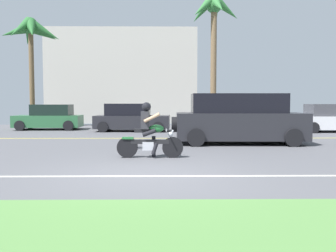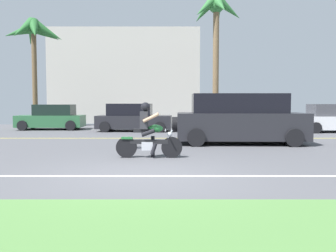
# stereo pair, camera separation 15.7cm
# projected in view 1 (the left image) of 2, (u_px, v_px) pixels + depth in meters

# --- Properties ---
(ground) EXTENTS (56.00, 30.00, 0.04)m
(ground) POSITION_uv_depth(u_px,v_px,m) (151.00, 155.00, 10.72)
(ground) COLOR #545459
(lane_line_near) EXTENTS (50.40, 0.12, 0.01)m
(lane_line_near) POSITION_uv_depth(u_px,v_px,m) (147.00, 176.00, 7.57)
(lane_line_near) COLOR silver
(lane_line_near) RESTS_ON ground
(lane_line_far) EXTENTS (50.40, 0.12, 0.01)m
(lane_line_far) POSITION_uv_depth(u_px,v_px,m) (155.00, 138.00, 15.68)
(lane_line_far) COLOR yellow
(lane_line_far) RESTS_ON ground
(motorcyclist) EXTENTS (1.85, 0.60, 1.54)m
(motorcyclist) POSITION_uv_depth(u_px,v_px,m) (149.00, 134.00, 10.09)
(motorcyclist) COLOR black
(motorcyclist) RESTS_ON ground
(suv_nearby) EXTENTS (4.95, 2.28, 1.86)m
(suv_nearby) POSITION_uv_depth(u_px,v_px,m) (239.00, 119.00, 13.62)
(suv_nearby) COLOR #232328
(suv_nearby) RESTS_ON ground
(parked_car_0) EXTENTS (3.70, 1.92, 1.43)m
(parked_car_0) POSITION_uv_depth(u_px,v_px,m) (50.00, 118.00, 20.72)
(parked_car_0) COLOR #2D663D
(parked_car_0) RESTS_ON ground
(parked_car_1) EXTENTS (4.06, 2.01, 1.49)m
(parked_car_1) POSITION_uv_depth(u_px,v_px,m) (131.00, 118.00, 19.59)
(parked_car_1) COLOR #232328
(parked_car_1) RESTS_ON ground
(parked_car_2) EXTENTS (4.30, 2.09, 1.68)m
(parked_car_2) POSITION_uv_depth(u_px,v_px,m) (218.00, 117.00, 19.69)
(parked_car_2) COLOR beige
(parked_car_2) RESTS_ON ground
(parked_car_3) EXTENTS (4.13, 2.03, 1.47)m
(parked_car_3) POSITION_uv_depth(u_px,v_px,m) (334.00, 119.00, 19.12)
(parked_car_3) COLOR silver
(parked_car_3) RESTS_ON ground
(palm_tree_0) EXTENTS (3.79, 3.66, 6.75)m
(palm_tree_0) POSITION_uv_depth(u_px,v_px,m) (31.00, 35.00, 22.30)
(palm_tree_0) COLOR brown
(palm_tree_0) RESTS_ON ground
(palm_tree_1) EXTENTS (3.36, 3.55, 8.10)m
(palm_tree_1) POSITION_uv_depth(u_px,v_px,m) (213.00, 19.00, 22.16)
(palm_tree_1) COLOR brown
(palm_tree_1) RESTS_ON ground
(building_far) EXTENTS (11.21, 4.00, 7.04)m
(building_far) POSITION_uv_depth(u_px,v_px,m) (123.00, 77.00, 28.42)
(building_far) COLOR #BCB7AD
(building_far) RESTS_ON ground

